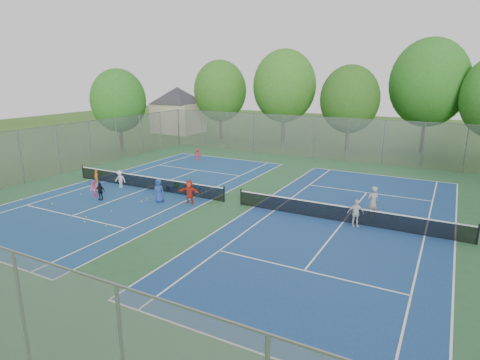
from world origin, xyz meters
name	(u,v)px	position (x,y,z in m)	size (l,w,h in m)	color
ground	(233,203)	(0.00, 0.00, 0.00)	(120.00, 120.00, 0.00)	#2F581B
court_pad	(233,203)	(0.00, 0.00, 0.01)	(32.00, 32.00, 0.01)	#295833
court_left	(147,189)	(-7.00, 0.00, 0.02)	(10.97, 23.77, 0.01)	navy
court_right	(343,222)	(7.00, 0.00, 0.02)	(10.97, 23.77, 0.01)	navy
net_left	(146,183)	(-7.00, 0.00, 0.46)	(12.87, 0.10, 0.91)	black
net_right	(344,214)	(7.00, 0.00, 0.46)	(12.87, 0.10, 0.91)	black
fence_north	(314,138)	(0.00, 16.00, 2.00)	(32.00, 0.10, 4.00)	gray
fence_west	(58,150)	(-16.00, 0.00, 2.00)	(32.00, 0.10, 4.00)	gray
house	(178,102)	(-22.00, 24.00, 4.21)	(11.03, 11.03, 7.30)	#B7A88C
tree_nw	(220,91)	(-14.00, 22.00, 5.89)	(6.40, 6.40, 9.58)	#443326
tree_nl	(284,86)	(-6.00, 23.00, 6.54)	(7.20, 7.20, 10.69)	#443326
tree_nc	(350,99)	(2.00, 21.00, 5.39)	(6.00, 6.00, 8.85)	#443326
tree_nr	(429,83)	(9.00, 24.00, 7.04)	(7.60, 7.60, 11.42)	#443326
tree_side_w	(118,101)	(-19.00, 10.00, 5.24)	(5.60, 5.60, 8.47)	#443326
ball_crate	(170,188)	(-5.26, 0.48, 0.17)	(0.40, 0.40, 0.34)	blue
ball_hopper	(177,185)	(-5.16, 1.07, 0.26)	(0.27, 0.27, 0.52)	green
student_a	(96,177)	(-11.28, -0.60, 0.51)	(0.37, 0.24, 1.02)	orange
student_b	(94,189)	(-8.59, -3.29, 0.59)	(0.57, 0.45, 1.18)	pink
student_c	(120,179)	(-8.88, -0.60, 0.63)	(0.81, 0.47, 1.25)	silver
student_d	(100,191)	(-7.87, -3.42, 0.59)	(0.69, 0.29, 1.19)	black
student_e	(159,191)	(-4.24, -1.98, 0.77)	(0.75, 0.49, 1.54)	navy
student_f	(189,192)	(-2.36, -1.31, 0.77)	(1.42, 0.45, 1.53)	red
child_far_baseline	(198,155)	(-9.20, 9.74, 0.57)	(0.73, 0.42, 1.14)	red
instructor	(373,202)	(8.25, 1.39, 0.94)	(0.69, 0.45, 1.89)	gray
teen_court_b	(356,213)	(7.69, -0.31, 0.75)	(0.88, 0.36, 1.50)	silver
tennis_ball_0	(142,201)	(-5.25, -2.47, 0.03)	(0.07, 0.07, 0.07)	#CBEA36
tennis_ball_1	(147,199)	(-5.31, -1.86, 0.03)	(0.07, 0.07, 0.07)	#CCD832
tennis_ball_2	(86,217)	(-6.05, -6.21, 0.03)	(0.07, 0.07, 0.07)	#CDDA32
tennis_ball_3	(85,222)	(-5.47, -6.83, 0.03)	(0.07, 0.07, 0.07)	#D3EF37
tennis_ball_4	(97,190)	(-9.77, -1.99, 0.03)	(0.07, 0.07, 0.07)	#ACC72E
tennis_ball_5	(106,226)	(-4.04, -6.65, 0.03)	(0.07, 0.07, 0.07)	#C3E936
tennis_ball_6	(147,201)	(-5.11, -2.18, 0.03)	(0.07, 0.07, 0.07)	#AFC32D
tennis_ball_7	(52,204)	(-9.85, -5.51, 0.03)	(0.07, 0.07, 0.07)	#E3F037
tennis_ball_8	(82,189)	(-10.89, -2.27, 0.03)	(0.07, 0.07, 0.07)	#A9C42D
tennis_ball_9	(81,194)	(-9.99, -3.21, 0.03)	(0.07, 0.07, 0.07)	gold
tennis_ball_10	(112,211)	(-5.56, -4.77, 0.03)	(0.07, 0.07, 0.07)	gold
tennis_ball_11	(141,202)	(-5.27, -2.50, 0.03)	(0.07, 0.07, 0.07)	#EFF438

